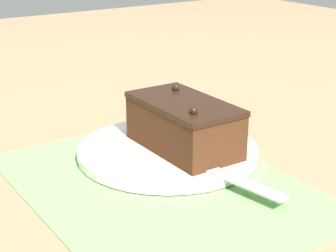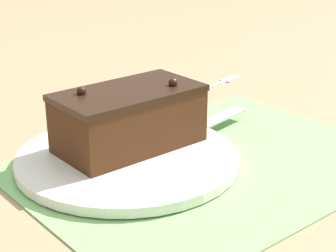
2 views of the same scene
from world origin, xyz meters
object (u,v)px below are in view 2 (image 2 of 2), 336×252
Objects in this scene: chocolate_cake at (129,118)px; serving_knife at (169,138)px; cake_plate at (128,158)px; dessert_fork at (219,83)px.

chocolate_cake is 0.75× the size of serving_knife.
cake_plate is at bearing -133.51° from chocolate_cake.
cake_plate is 1.85× the size of dessert_fork.
cake_plate reaches higher than dessert_fork.
cake_plate is 0.07m from serving_knife.
chocolate_cake reaches higher than dessert_fork.
serving_knife reaches higher than cake_plate.
cake_plate is 0.38m from dessert_fork.
dessert_fork is (0.34, 0.18, -0.01)m from cake_plate.
serving_knife is 1.63× the size of dessert_fork.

